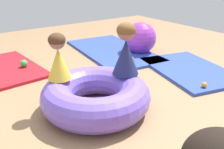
{
  "coord_description": "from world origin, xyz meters",
  "views": [
    {
      "loc": [
        2.05,
        -1.29,
        1.35
      ],
      "look_at": [
        0.08,
        0.11,
        0.34
      ],
      "focal_mm": 41.1,
      "sensor_mm": 36.0,
      "label": 1
    }
  ],
  "objects_px": {
    "exercise_ball_large": "(140,38)",
    "play_ball_yellow": "(131,59)",
    "inflatable_cushion": "(96,96)",
    "child_in_yellow": "(58,57)",
    "play_ball_orange": "(204,85)",
    "child_in_navy": "(126,49)",
    "play_ball_green": "(24,63)"
  },
  "relations": [
    {
      "from": "child_in_navy",
      "to": "play_ball_green",
      "type": "xyz_separation_m",
      "value": [
        -1.57,
        -0.6,
        -0.49
      ]
    },
    {
      "from": "child_in_navy",
      "to": "play_ball_green",
      "type": "bearing_deg",
      "value": -13.27
    },
    {
      "from": "inflatable_cushion",
      "to": "child_in_navy",
      "type": "xyz_separation_m",
      "value": [
        0.01,
        0.36,
        0.42
      ]
    },
    {
      "from": "play_ball_orange",
      "to": "exercise_ball_large",
      "type": "distance_m",
      "value": 1.58
    },
    {
      "from": "play_ball_orange",
      "to": "play_ball_yellow",
      "type": "distance_m",
      "value": 1.24
    },
    {
      "from": "child_in_navy",
      "to": "play_ball_yellow",
      "type": "xyz_separation_m",
      "value": [
        -0.88,
        0.82,
        -0.51
      ]
    },
    {
      "from": "inflatable_cushion",
      "to": "child_in_yellow",
      "type": "bearing_deg",
      "value": -135.63
    },
    {
      "from": "child_in_navy",
      "to": "child_in_yellow",
      "type": "distance_m",
      "value": 0.68
    },
    {
      "from": "child_in_navy",
      "to": "child_in_yellow",
      "type": "xyz_separation_m",
      "value": [
        -0.27,
        -0.62,
        -0.04
      ]
    },
    {
      "from": "inflatable_cushion",
      "to": "exercise_ball_large",
      "type": "height_order",
      "value": "exercise_ball_large"
    },
    {
      "from": "play_ball_yellow",
      "to": "play_ball_green",
      "type": "bearing_deg",
      "value": -115.61
    },
    {
      "from": "child_in_navy",
      "to": "child_in_yellow",
      "type": "relative_size",
      "value": 1.16
    },
    {
      "from": "child_in_navy",
      "to": "inflatable_cushion",
      "type": "bearing_deg",
      "value": 54.04
    },
    {
      "from": "play_ball_yellow",
      "to": "exercise_ball_large",
      "type": "xyz_separation_m",
      "value": [
        -0.3,
        0.43,
        0.19
      ]
    },
    {
      "from": "child_in_yellow",
      "to": "play_ball_orange",
      "type": "xyz_separation_m",
      "value": [
        0.62,
        1.54,
        -0.48
      ]
    },
    {
      "from": "child_in_yellow",
      "to": "play_ball_green",
      "type": "distance_m",
      "value": 1.37
    },
    {
      "from": "play_ball_orange",
      "to": "exercise_ball_large",
      "type": "height_order",
      "value": "exercise_ball_large"
    },
    {
      "from": "play_ball_green",
      "to": "exercise_ball_large",
      "type": "distance_m",
      "value": 1.9
    },
    {
      "from": "play_ball_green",
      "to": "play_ball_orange",
      "type": "bearing_deg",
      "value": 38.46
    },
    {
      "from": "child_in_navy",
      "to": "play_ball_green",
      "type": "distance_m",
      "value": 1.75
    },
    {
      "from": "child_in_yellow",
      "to": "exercise_ball_large",
      "type": "relative_size",
      "value": 0.88
    },
    {
      "from": "child_in_navy",
      "to": "play_ball_yellow",
      "type": "relative_size",
      "value": 8.46
    },
    {
      "from": "inflatable_cushion",
      "to": "child_in_navy",
      "type": "relative_size",
      "value": 2.05
    },
    {
      "from": "play_ball_green",
      "to": "play_ball_yellow",
      "type": "bearing_deg",
      "value": 64.39
    },
    {
      "from": "exercise_ball_large",
      "to": "play_ball_yellow",
      "type": "bearing_deg",
      "value": -55.27
    },
    {
      "from": "child_in_yellow",
      "to": "play_ball_yellow",
      "type": "relative_size",
      "value": 7.31
    },
    {
      "from": "play_ball_yellow",
      "to": "play_ball_orange",
      "type": "bearing_deg",
      "value": 4.64
    },
    {
      "from": "child_in_navy",
      "to": "play_ball_green",
      "type": "relative_size",
      "value": 5.18
    },
    {
      "from": "play_ball_yellow",
      "to": "child_in_navy",
      "type": "bearing_deg",
      "value": -42.81
    },
    {
      "from": "play_ball_orange",
      "to": "play_ball_yellow",
      "type": "height_order",
      "value": "play_ball_orange"
    },
    {
      "from": "child_in_yellow",
      "to": "play_ball_yellow",
      "type": "height_order",
      "value": "child_in_yellow"
    },
    {
      "from": "child_in_yellow",
      "to": "play_ball_green",
      "type": "relative_size",
      "value": 4.48
    }
  ]
}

